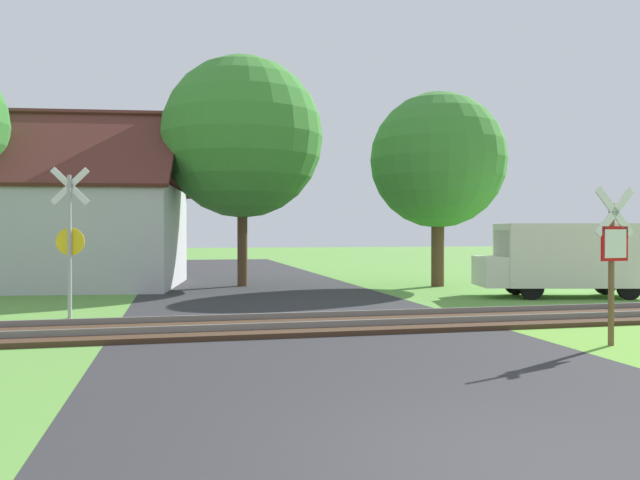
% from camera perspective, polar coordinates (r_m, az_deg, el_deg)
% --- Properties ---
extents(ground_plane, '(160.00, 160.00, 0.00)m').
position_cam_1_polar(ground_plane, '(5.63, 16.68, -19.71)').
color(ground_plane, '#5B933D').
extents(road_asphalt, '(7.76, 80.00, 0.01)m').
position_cam_1_polar(road_asphalt, '(7.35, 8.72, -14.77)').
color(road_asphalt, '#2D2D30').
rests_on(road_asphalt, ground).
extents(rail_track, '(60.00, 2.60, 0.22)m').
position_cam_1_polar(rail_track, '(13.06, -1.18, -7.72)').
color(rail_track, '#422D1E').
rests_on(rail_track, ground).
extents(stop_sign_near, '(0.87, 0.20, 2.76)m').
position_cam_1_polar(stop_sign_near, '(11.90, 25.21, -1.14)').
color(stop_sign_near, brown).
rests_on(stop_sign_near, ground).
extents(crossing_sign_far, '(0.87, 0.17, 3.47)m').
position_cam_1_polar(crossing_sign_far, '(15.41, -21.90, 0.53)').
color(crossing_sign_far, '#9E9EA5').
rests_on(crossing_sign_far, ground).
extents(house, '(7.93, 7.57, 6.45)m').
position_cam_1_polar(house, '(24.29, -20.94, 0.70)').
color(house, '#B7B7BC').
rests_on(house, ground).
extents(tree_right, '(4.95, 4.95, 7.11)m').
position_cam_1_polar(tree_right, '(23.43, 10.73, 7.14)').
color(tree_right, '#513823').
rests_on(tree_right, ground).
extents(tree_center, '(5.91, 5.91, 8.43)m').
position_cam_1_polar(tree_center, '(23.38, -7.12, 9.27)').
color(tree_center, '#513823').
rests_on(tree_center, ground).
extents(mail_truck, '(5.19, 2.91, 2.24)m').
position_cam_1_polar(mail_truck, '(20.46, 21.44, -1.42)').
color(mail_truck, silver).
rests_on(mail_truck, ground).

